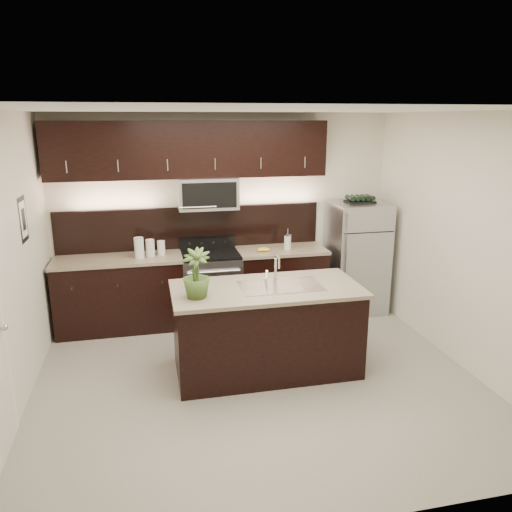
% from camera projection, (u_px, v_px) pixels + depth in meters
% --- Properties ---
extents(ground, '(4.50, 4.50, 0.00)m').
position_uv_depth(ground, '(257.00, 379.00, 5.19)').
color(ground, gray).
rests_on(ground, ground).
extents(room_walls, '(4.52, 4.02, 2.71)m').
position_uv_depth(room_walls, '(247.00, 221.00, 4.68)').
color(room_walls, beige).
rests_on(room_walls, ground).
extents(counter_run, '(3.51, 0.65, 0.94)m').
position_uv_depth(counter_run, '(196.00, 288.00, 6.56)').
color(counter_run, black).
rests_on(counter_run, ground).
extents(upper_fixtures, '(3.49, 0.40, 1.66)m').
position_uv_depth(upper_fixtures, '(192.00, 158.00, 6.26)').
color(upper_fixtures, black).
rests_on(upper_fixtures, counter_run).
extents(island, '(1.96, 0.96, 0.94)m').
position_uv_depth(island, '(266.00, 329.00, 5.29)').
color(island, black).
rests_on(island, ground).
extents(sink_faucet, '(0.84, 0.50, 0.28)m').
position_uv_depth(sink_faucet, '(280.00, 284.00, 5.20)').
color(sink_faucet, silver).
rests_on(sink_faucet, island).
extents(refrigerator, '(0.74, 0.67, 1.53)m').
position_uv_depth(refrigerator, '(357.00, 258.00, 6.89)').
color(refrigerator, '#B2B2B7').
rests_on(refrigerator, ground).
extents(wine_rack, '(0.38, 0.23, 0.09)m').
position_uv_depth(wine_rack, '(360.00, 200.00, 6.68)').
color(wine_rack, black).
rests_on(wine_rack, refrigerator).
extents(plant, '(0.34, 0.34, 0.49)m').
position_uv_depth(plant, '(196.00, 274.00, 4.80)').
color(plant, '#3D5823').
rests_on(plant, island).
extents(canisters, '(0.38, 0.18, 0.26)m').
position_uv_depth(canisters, '(148.00, 248.00, 6.26)').
color(canisters, silver).
rests_on(canisters, counter_run).
extents(french_press, '(0.10, 0.10, 0.27)m').
position_uv_depth(french_press, '(288.00, 242.00, 6.62)').
color(french_press, silver).
rests_on(french_press, counter_run).
extents(bananas, '(0.17, 0.14, 0.05)m').
position_uv_depth(bananas, '(260.00, 249.00, 6.53)').
color(bananas, yellow).
rests_on(bananas, counter_run).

